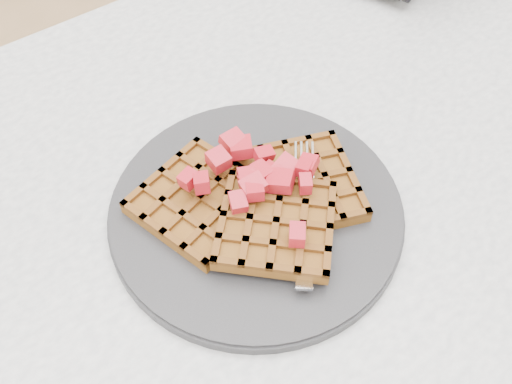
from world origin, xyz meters
The scene contains 6 objects.
ground centered at (0.00, 0.00, 0.00)m, with size 4.00×4.00×0.00m, color tan.
table centered at (0.00, 0.00, 0.64)m, with size 1.20×0.80×0.75m.
plate centered at (-0.13, -0.04, 0.76)m, with size 0.31×0.31×0.02m, color black.
waffles centered at (-0.13, -0.04, 0.78)m, with size 0.24×0.23×0.03m.
strawberry_pile centered at (-0.13, -0.04, 0.80)m, with size 0.15×0.15×0.02m, color maroon, non-canonical shape.
fork centered at (-0.09, -0.07, 0.77)m, with size 0.02×0.18×0.02m, color silver, non-canonical shape.
Camera 1 is at (-0.34, -0.32, 1.25)m, focal length 40.00 mm.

